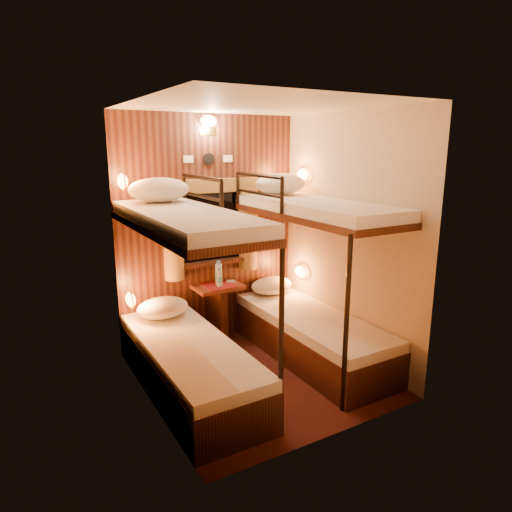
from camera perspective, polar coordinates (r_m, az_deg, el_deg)
floor at (r=4.38m, az=0.31°, el=-14.69°), size 2.10×2.10×0.00m
ceiling at (r=3.87m, az=0.36°, el=18.37°), size 2.10×2.10×0.00m
wall_back at (r=4.88m, az=-5.91°, el=3.15°), size 2.40×0.00×2.40m
wall_front at (r=3.13m, az=10.10°, el=-2.92°), size 2.40×0.00×2.40m
wall_left at (r=3.57m, az=-13.64°, el=-1.01°), size 0.00×2.40×2.40m
wall_right at (r=4.54m, az=11.32°, el=2.17°), size 0.00×2.40×2.40m
back_panel at (r=4.86m, az=-5.84°, el=3.12°), size 2.00×0.03×2.40m
bunk_left at (r=3.95m, az=-8.45°, el=-9.20°), size 0.72×1.90×1.82m
bunk_right at (r=4.54m, az=7.00°, el=-6.06°), size 0.72×1.90×1.82m
window at (r=4.84m, az=-5.68°, el=2.85°), size 1.00×0.12×0.79m
curtains at (r=4.79m, az=-5.54°, el=3.75°), size 1.10×0.22×1.00m
back_fixtures at (r=4.75m, az=-5.97°, el=15.55°), size 0.54×0.09×0.48m
reading_lamps at (r=4.56m, az=-4.11°, el=2.97°), size 2.00×0.20×1.25m
table at (r=4.90m, az=-4.72°, el=-6.27°), size 0.50×0.34×0.66m
bottle_left at (r=4.83m, az=-4.68°, el=-2.27°), size 0.08×0.08×0.26m
bottle_right at (r=4.75m, az=-4.59°, el=-2.82°), size 0.06×0.06×0.21m
sachet_a at (r=4.94m, az=-3.23°, el=-3.19°), size 0.10×0.08×0.01m
sachet_b at (r=4.97m, az=-3.17°, el=-3.09°), size 0.09×0.07×0.01m
pillow_lower_left at (r=4.53m, az=-11.58°, el=-6.35°), size 0.50×0.36×0.20m
pillow_lower_right at (r=5.13m, az=1.96°, el=-3.70°), size 0.49×0.35×0.19m
pillow_upper_left at (r=4.22m, az=-12.03°, el=8.11°), size 0.55×0.40×0.22m
pillow_upper_right at (r=4.78m, az=3.07°, el=9.01°), size 0.56×0.40×0.22m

